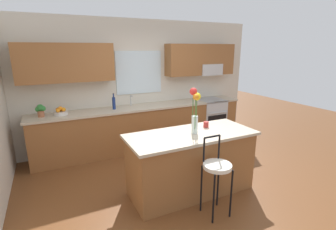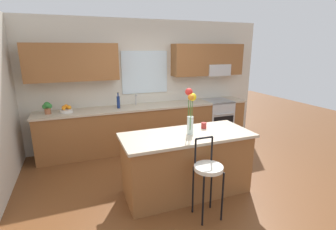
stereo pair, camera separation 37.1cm
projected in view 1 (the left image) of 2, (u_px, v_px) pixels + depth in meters
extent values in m
plane|color=brown|center=(184.00, 182.00, 4.05)|extent=(14.00, 14.00, 0.00)
cube|color=beige|center=(138.00, 84.00, 5.49)|extent=(5.60, 0.12, 2.70)
cube|color=brown|center=(66.00, 63.00, 4.54)|extent=(1.69, 0.34, 0.70)
cube|color=brown|center=(200.00, 60.00, 5.78)|extent=(1.69, 0.34, 0.70)
cube|color=silver|center=(139.00, 73.00, 5.36)|extent=(1.02, 0.03, 0.90)
cube|color=#B7BABC|center=(209.00, 69.00, 5.91)|extent=(0.56, 0.36, 0.26)
cube|color=brown|center=(145.00, 127.00, 5.41)|extent=(4.50, 0.60, 0.88)
cube|color=#BCAD93|center=(145.00, 107.00, 5.29)|extent=(4.56, 0.64, 0.04)
cube|color=#B7BABC|center=(133.00, 110.00, 5.20)|extent=(0.54, 0.38, 0.11)
cylinder|color=#B7BABC|center=(131.00, 101.00, 5.29)|extent=(0.02, 0.02, 0.22)
cylinder|color=#B7BABC|center=(131.00, 96.00, 5.21)|extent=(0.02, 0.12, 0.02)
cube|color=#B7BABC|center=(210.00, 118.00, 6.10)|extent=(0.60, 0.60, 0.92)
cube|color=black|center=(217.00, 123.00, 5.86)|extent=(0.52, 0.02, 0.40)
cylinder|color=#B7BABC|center=(218.00, 113.00, 5.76)|extent=(0.50, 0.02, 0.02)
cube|color=brown|center=(191.00, 164.00, 3.71)|extent=(1.81, 0.73, 0.88)
cube|color=#BCAD93|center=(192.00, 135.00, 3.59)|extent=(1.89, 0.81, 0.04)
cylinder|color=black|center=(214.00, 199.00, 3.02)|extent=(0.02, 0.02, 0.66)
cylinder|color=black|center=(231.00, 194.00, 3.14)|extent=(0.02, 0.02, 0.66)
cylinder|color=black|center=(201.00, 189.00, 3.26)|extent=(0.02, 0.02, 0.66)
cylinder|color=black|center=(218.00, 184.00, 3.37)|extent=(0.02, 0.02, 0.66)
cylinder|color=silver|center=(217.00, 166.00, 3.11)|extent=(0.36, 0.36, 0.05)
cylinder|color=black|center=(204.00, 150.00, 3.13)|extent=(0.02, 0.02, 0.32)
cylinder|color=black|center=(219.00, 147.00, 3.22)|extent=(0.02, 0.02, 0.32)
cylinder|color=black|center=(212.00, 137.00, 3.13)|extent=(0.23, 0.02, 0.02)
cylinder|color=silver|center=(195.00, 125.00, 3.55)|extent=(0.09, 0.09, 0.26)
cylinder|color=#3D722D|center=(196.00, 113.00, 3.52)|extent=(0.01, 0.01, 0.46)
sphere|color=yellow|center=(197.00, 97.00, 3.46)|extent=(0.11, 0.11, 0.11)
cylinder|color=#3D722D|center=(193.00, 110.00, 3.53)|extent=(0.01, 0.01, 0.53)
sphere|color=red|center=(193.00, 91.00, 3.46)|extent=(0.10, 0.10, 0.10)
cylinder|color=#3D722D|center=(195.00, 113.00, 3.46)|extent=(0.01, 0.01, 0.46)
sphere|color=orange|center=(196.00, 97.00, 3.40)|extent=(0.08, 0.08, 0.08)
cylinder|color=#A52D28|center=(206.00, 124.00, 3.85)|extent=(0.08, 0.08, 0.09)
cylinder|color=silver|center=(61.00, 113.00, 4.58)|extent=(0.24, 0.24, 0.06)
sphere|color=orange|center=(64.00, 109.00, 4.58)|extent=(0.07, 0.07, 0.07)
sphere|color=orange|center=(61.00, 109.00, 4.61)|extent=(0.07, 0.07, 0.07)
sphere|color=orange|center=(58.00, 110.00, 4.57)|extent=(0.07, 0.07, 0.07)
sphere|color=orange|center=(58.00, 110.00, 4.52)|extent=(0.07, 0.07, 0.07)
sphere|color=orange|center=(60.00, 108.00, 4.55)|extent=(0.07, 0.07, 0.07)
cylinder|color=navy|center=(114.00, 103.00, 4.98)|extent=(0.06, 0.06, 0.24)
cylinder|color=navy|center=(113.00, 96.00, 4.94)|extent=(0.03, 0.03, 0.07)
cylinder|color=black|center=(113.00, 94.00, 4.93)|extent=(0.03, 0.03, 0.02)
cylinder|color=#9E5B3D|center=(41.00, 114.00, 4.43)|extent=(0.11, 0.11, 0.11)
sphere|color=#2D7A33|center=(40.00, 108.00, 4.40)|extent=(0.12, 0.12, 0.12)
sphere|color=#2D7A33|center=(38.00, 109.00, 4.40)|extent=(0.09, 0.09, 0.09)
sphere|color=#2D7A33|center=(43.00, 109.00, 4.42)|extent=(0.10, 0.10, 0.10)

